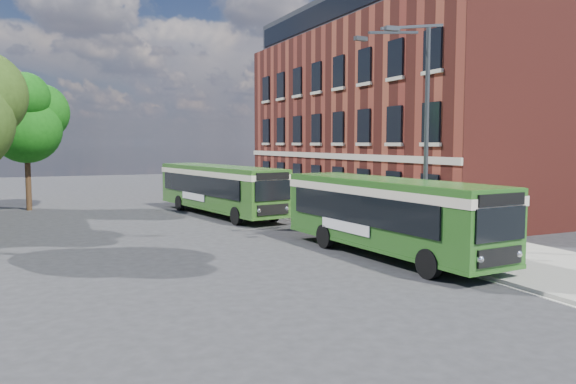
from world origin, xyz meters
name	(u,v)px	position (x,y,z in m)	size (l,w,h in m)	color
ground	(289,252)	(0.00, 0.00, 0.00)	(120.00, 120.00, 0.00)	#262528
pavement	(342,217)	(7.00, 8.00, 0.07)	(6.00, 48.00, 0.15)	#99978B
kerb_line	(294,222)	(3.95, 8.00, 0.01)	(0.12, 48.00, 0.01)	beige
brick_office	(402,106)	(14.00, 12.00, 6.97)	(12.10, 26.00, 14.20)	maroon
street_lamp	(419,134)	(4.84, -2.00, 4.79)	(2.96, 2.38, 9.00)	#3B3E40
bus_stop_sign	(470,221)	(5.60, -4.20, 1.51)	(0.35, 0.08, 2.52)	#3B3E40
bus_front	(387,210)	(3.20, -2.24, 1.83)	(3.51, 11.13, 3.02)	#25581B
bus_rear	(219,185)	(0.97, 12.60, 1.83)	(4.57, 12.77, 3.02)	#2E5F1F
pedestrian_a	(412,226)	(4.93, -1.54, 1.01)	(0.63, 0.41, 1.72)	black
pedestrian_b	(450,230)	(5.22, -3.51, 1.07)	(0.89, 0.69, 1.83)	black
tree_right	(27,118)	(-9.69, 19.94, 6.03)	(5.27, 5.01, 8.89)	#382414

